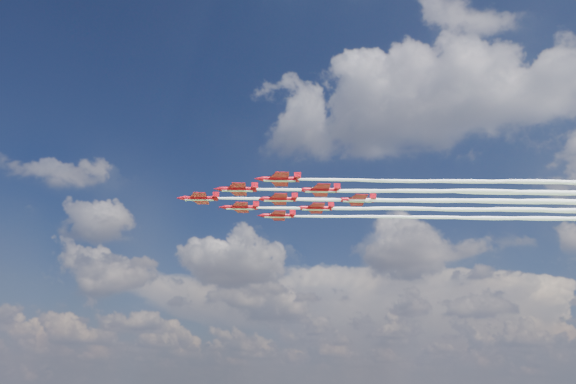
# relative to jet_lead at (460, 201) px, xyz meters

# --- Properties ---
(jet_lead) EXTENTS (123.62, 64.02, 2.59)m
(jet_lead) POSITION_rel_jet_lead_xyz_m (0.00, 0.00, 0.00)
(jet_lead) COLOR red
(jet_row2_port) EXTENTS (123.62, 64.02, 2.59)m
(jet_row2_port) POSITION_rel_jet_lead_xyz_m (11.89, -1.86, 0.00)
(jet_row2_port) COLOR red
(jet_row2_starb) EXTENTS (123.62, 64.02, 2.59)m
(jet_row2_starb) POSITION_rel_jet_lead_xyz_m (5.66, 10.62, 0.00)
(jet_row2_starb) COLOR red
(jet_row3_port) EXTENTS (123.62, 64.02, 2.59)m
(jet_row3_port) POSITION_rel_jet_lead_xyz_m (23.79, -3.72, 0.00)
(jet_row3_port) COLOR red
(jet_row3_centre) EXTENTS (123.62, 64.02, 2.59)m
(jet_row3_centre) POSITION_rel_jet_lead_xyz_m (17.56, 8.76, 0.00)
(jet_row3_centre) COLOR red
(jet_row3_starb) EXTENTS (123.62, 64.02, 2.59)m
(jet_row3_starb) POSITION_rel_jet_lead_xyz_m (11.33, 21.25, 0.00)
(jet_row3_starb) COLOR red
(jet_row4_starb) EXTENTS (123.62, 64.02, 2.59)m
(jet_row4_starb) POSITION_rel_jet_lead_xyz_m (23.22, 19.39, 0.00)
(jet_row4_starb) COLOR red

